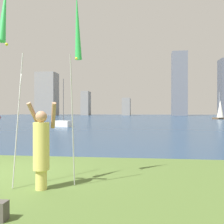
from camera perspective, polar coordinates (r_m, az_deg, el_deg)
The scene contains 11 objects.
ground at distance 57.53m, azimuth 2.97°, elevation -1.53°, with size 120.00×138.00×0.12m.
person at distance 5.59m, azimuth -15.57°, elevation -7.45°, with size 0.68×0.50×1.84m.
kite_flag_left at distance 5.81m, azimuth -22.95°, elevation 18.90°, with size 0.16×0.98×4.24m.
kite_flag_right at distance 6.22m, azimuth -7.80°, elevation 17.99°, with size 0.16×0.78×4.42m.
sailboat_0 at distance 27.63m, azimuth -10.87°, elevation -2.51°, with size 2.13×1.64×5.12m.
sailboat_6 at distance 56.55m, azimuth 23.11°, elevation 0.50°, with size 2.78×1.51×5.54m.
skyline_tower_0 at distance 105.96m, azimuth -14.38°, elevation 3.92°, with size 7.73×7.04×17.15m.
skyline_tower_1 at distance 106.13m, azimuth -5.90°, elevation 1.95°, with size 3.21×5.50×9.86m.
skyline_tower_2 at distance 102.35m, azimuth 3.24°, elevation 1.19°, with size 3.18×7.07×6.94m.
skyline_tower_3 at distance 101.10m, azimuth 14.88°, elevation 6.16°, with size 5.67×4.26×24.39m.
skyline_tower_4 at distance 106.62m, azimuth 23.80°, elevation 5.08°, with size 3.03×6.37×21.59m.
Camera 1 is at (3.77, -6.43, 1.65)m, focal length 40.71 mm.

